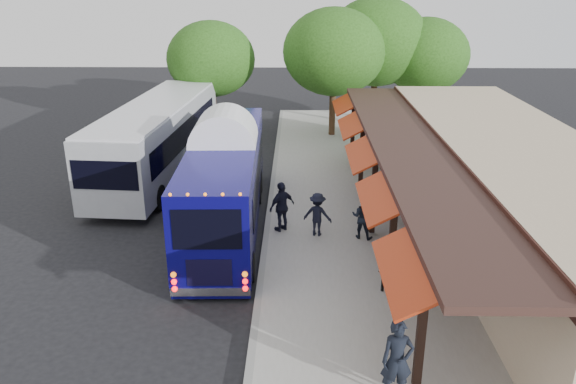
% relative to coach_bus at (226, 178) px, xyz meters
% --- Properties ---
extents(ground, '(90.00, 90.00, 0.00)m').
position_rel_coach_bus_xyz_m(ground, '(1.45, -4.98, -1.87)').
color(ground, black).
rests_on(ground, ground).
extents(sidewalk, '(10.00, 40.00, 0.15)m').
position_rel_coach_bus_xyz_m(sidewalk, '(6.45, -0.98, -1.80)').
color(sidewalk, '#9E9B93').
rests_on(sidewalk, ground).
extents(curb, '(0.20, 40.00, 0.16)m').
position_rel_coach_bus_xyz_m(curb, '(1.50, -0.98, -1.80)').
color(curb, gray).
rests_on(curb, ground).
extents(station_shelter, '(8.15, 20.00, 3.60)m').
position_rel_coach_bus_xyz_m(station_shelter, '(9.83, -0.98, -0.02)').
color(station_shelter, tan).
rests_on(station_shelter, ground).
extents(coach_bus, '(2.62, 10.98, 3.48)m').
position_rel_coach_bus_xyz_m(coach_bus, '(0.00, 0.00, 0.00)').
color(coach_bus, '#0C0861').
rests_on(coach_bus, ground).
extents(city_bus, '(3.63, 12.63, 3.35)m').
position_rel_coach_bus_xyz_m(city_bus, '(-3.81, 5.88, -0.02)').
color(city_bus, '#95979D').
rests_on(city_bus, ground).
extents(ped_a, '(0.71, 0.48, 1.89)m').
position_rel_coach_bus_xyz_m(ped_a, '(4.71, -9.28, -0.78)').
color(ped_a, black).
rests_on(ped_a, sidewalk).
extents(ped_b, '(0.93, 0.83, 1.59)m').
position_rel_coach_bus_xyz_m(ped_b, '(4.85, -1.28, -0.93)').
color(ped_b, black).
rests_on(ped_b, sidewalk).
extents(ped_c, '(1.10, 1.03, 1.82)m').
position_rel_coach_bus_xyz_m(ped_c, '(2.05, -0.72, -0.81)').
color(ped_c, black).
rests_on(ped_c, sidewalk).
extents(ped_d, '(1.13, 0.83, 1.56)m').
position_rel_coach_bus_xyz_m(ped_d, '(3.30, -1.08, -0.94)').
color(ped_d, black).
rests_on(ped_d, sidewalk).
extents(sign_board, '(0.22, 0.49, 1.13)m').
position_rel_coach_bus_xyz_m(sign_board, '(5.06, -4.88, -0.96)').
color(sign_board, black).
rests_on(sign_board, sidewalk).
extents(tree_left, '(5.66, 5.66, 7.24)m').
position_rel_coach_bus_xyz_m(tree_left, '(4.58, 12.65, 2.96)').
color(tree_left, '#382314').
rests_on(tree_left, ground).
extents(tree_mid, '(6.03, 6.03, 7.72)m').
position_rel_coach_bus_xyz_m(tree_mid, '(7.20, 14.88, 3.28)').
color(tree_mid, '#382314').
rests_on(tree_mid, ground).
extents(tree_right, '(5.15, 5.15, 6.59)m').
position_rel_coach_bus_xyz_m(tree_right, '(10.07, 14.75, 2.52)').
color(tree_right, '#382314').
rests_on(tree_right, ground).
extents(tree_far, '(5.05, 5.05, 6.47)m').
position_rel_coach_bus_xyz_m(tree_far, '(-2.39, 13.57, 2.44)').
color(tree_far, '#382314').
rests_on(tree_far, ground).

